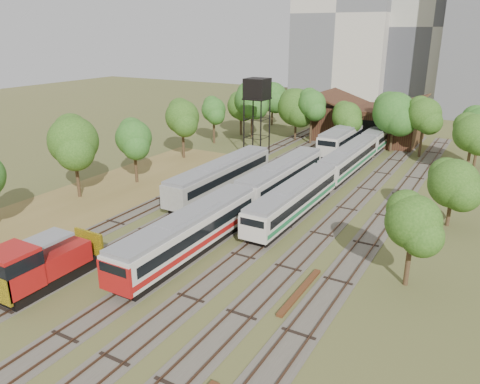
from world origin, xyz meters
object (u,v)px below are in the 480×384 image
Objects in this scene: railcar_red_set at (243,201)px; railcar_green_set at (349,159)px; shunter_locomotive at (35,266)px; water_tower at (257,91)px.

railcar_red_set reaches higher than railcar_green_set.
railcar_green_set is 40.43m from shunter_locomotive.
railcar_red_set is 19.59m from shunter_locomotive.
railcar_green_set is (4.00, 20.53, -0.12)m from railcar_red_set.
railcar_red_set is 25.84m from water_tower.
shunter_locomotive is at bearing -107.84° from railcar_red_set.
water_tower reaches higher than shunter_locomotive.
railcar_red_set is at bearing -65.04° from water_tower.
water_tower is at bearing 96.17° from shunter_locomotive.
water_tower is at bearing 172.47° from railcar_green_set.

